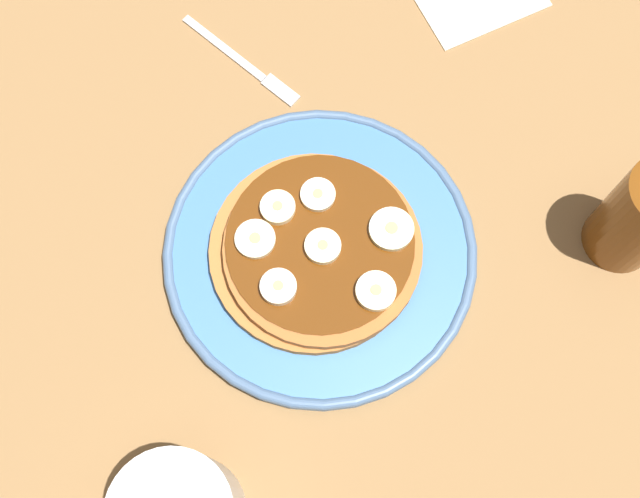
# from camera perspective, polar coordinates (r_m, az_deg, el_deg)

# --- Properties ---
(ground_plane) EXTENTS (1.40, 1.40, 0.03)m
(ground_plane) POSITION_cam_1_polar(r_m,az_deg,el_deg) (0.66, 0.00, -0.86)
(ground_plane) COLOR olive
(plate) EXTENTS (0.25, 0.25, 0.02)m
(plate) POSITION_cam_1_polar(r_m,az_deg,el_deg) (0.64, 0.00, -0.24)
(plate) COLOR #3F72B2
(plate) RESTS_ON ground_plane
(pancake_stack) EXTENTS (0.16, 0.17, 0.02)m
(pancake_stack) POSITION_cam_1_polar(r_m,az_deg,el_deg) (0.62, -0.29, -0.02)
(pancake_stack) COLOR #AF6D34
(pancake_stack) RESTS_ON plate
(banana_slice_0) EXTENTS (0.03, 0.03, 0.01)m
(banana_slice_0) POSITION_cam_1_polar(r_m,az_deg,el_deg) (0.61, 0.57, 0.33)
(banana_slice_0) COLOR #F9F3BC
(banana_slice_0) RESTS_ON pancake_stack
(banana_slice_1) EXTENTS (0.03, 0.03, 0.01)m
(banana_slice_1) POSITION_cam_1_polar(r_m,az_deg,el_deg) (0.62, 5.11, 1.40)
(banana_slice_1) COLOR #ECF3C1
(banana_slice_1) RESTS_ON pancake_stack
(banana_slice_2) EXTENTS (0.03, 0.03, 0.01)m
(banana_slice_2) POSITION_cam_1_polar(r_m,az_deg,el_deg) (0.60, -2.98, -2.74)
(banana_slice_2) COLOR #F5E8C4
(banana_slice_2) RESTS_ON pancake_stack
(banana_slice_3) EXTENTS (0.03, 0.03, 0.01)m
(banana_slice_3) POSITION_cam_1_polar(r_m,az_deg,el_deg) (0.62, -0.15, 3.88)
(banana_slice_3) COLOR #F5ECC5
(banana_slice_3) RESTS_ON pancake_stack
(banana_slice_4) EXTENTS (0.03, 0.03, 0.01)m
(banana_slice_4) POSITION_cam_1_polar(r_m,az_deg,el_deg) (0.60, 4.00, -3.03)
(banana_slice_4) COLOR #F3EDBF
(banana_slice_4) RESTS_ON pancake_stack
(banana_slice_5) EXTENTS (0.03, 0.03, 0.01)m
(banana_slice_5) POSITION_cam_1_polar(r_m,az_deg,el_deg) (0.61, -4.64, 0.69)
(banana_slice_5) COLOR #F1ECC1
(banana_slice_5) RESTS_ON pancake_stack
(banana_slice_6) EXTENTS (0.03, 0.03, 0.01)m
(banana_slice_6) POSITION_cam_1_polar(r_m,az_deg,el_deg) (0.62, -3.03, 2.96)
(banana_slice_6) COLOR #FDEDB3
(banana_slice_6) RESTS_ON pancake_stack
(fork) EXTENTS (0.06, 0.12, 0.01)m
(fork) POSITION_cam_1_polar(r_m,az_deg,el_deg) (0.72, -5.22, 13.05)
(fork) COLOR silver
(fork) RESTS_ON ground_plane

